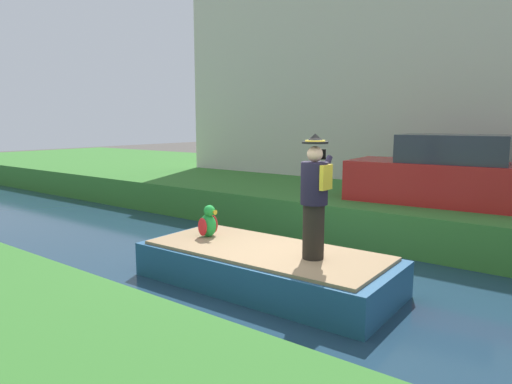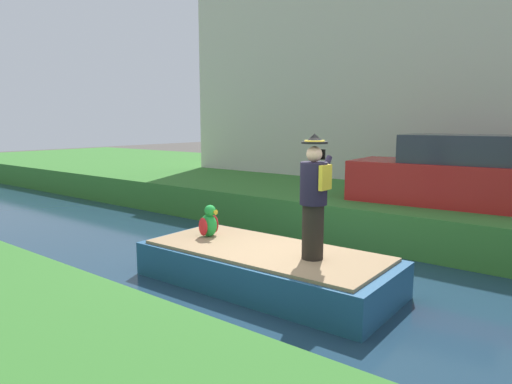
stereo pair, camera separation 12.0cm
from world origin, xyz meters
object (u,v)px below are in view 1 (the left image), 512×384
object	(u,v)px
parrot_plush	(208,223)
parked_car_red	(445,175)
person_pirate	(315,197)
boat	(265,267)

from	to	relation	value
parrot_plush	parked_car_red	world-z (taller)	parked_car_red
parrot_plush	parked_car_red	bearing A→B (deg)	-30.17
person_pirate	parrot_plush	size ratio (longest dim) A/B	3.25
boat	parked_car_red	distance (m)	5.05
person_pirate	boat	bearing A→B (deg)	101.53
parrot_plush	parked_car_red	distance (m)	5.44
person_pirate	parrot_plush	xyz separation A→B (m)	(0.00, 2.14, -0.68)
person_pirate	parrot_plush	distance (m)	2.25
boat	person_pirate	distance (m)	1.52
person_pirate	parrot_plush	bearing A→B (deg)	100.70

